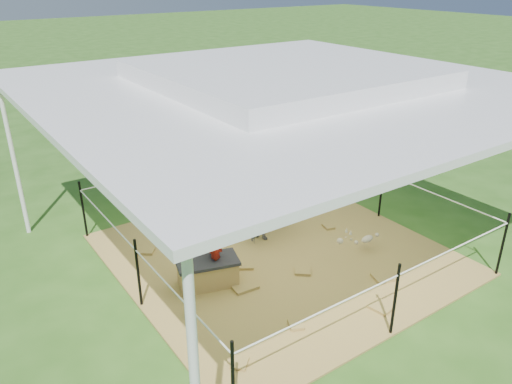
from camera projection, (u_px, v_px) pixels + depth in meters
ground at (278, 255)px, 7.73m from camera, size 90.00×90.00×0.00m
hay_patch at (278, 254)px, 7.72m from camera, size 4.60×4.60×0.03m
canopy_tent at (282, 81)px, 6.63m from camera, size 6.30×6.30×2.90m
rope_fence at (279, 218)px, 7.47m from camera, size 4.54×4.54×1.00m
straw_bale at (208, 274)px, 6.89m from camera, size 0.87×0.60×0.35m
dark_cloth at (207, 261)px, 6.80m from camera, size 0.93×0.66×0.04m
woman at (213, 230)px, 6.67m from camera, size 0.31×0.40×0.95m
green_bottle at (188, 308)px, 6.29m from camera, size 0.08×0.08×0.22m
pony at (277, 205)px, 8.12m from camera, size 1.33×0.98×1.02m
pink_hat at (278, 171)px, 7.88m from camera, size 0.32×0.32×0.15m
foal at (367, 238)px, 7.73m from camera, size 0.82×0.53×0.43m
trash_barrel at (247, 108)px, 14.17m from camera, size 0.74×0.74×0.88m
picnic_table_near at (158, 103)px, 15.16m from camera, size 1.77×1.39×0.68m
picnic_table_far at (244, 83)px, 17.45m from camera, size 2.43×2.10×0.85m
distant_person at (174, 102)px, 14.40m from camera, size 0.61×0.50×1.13m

